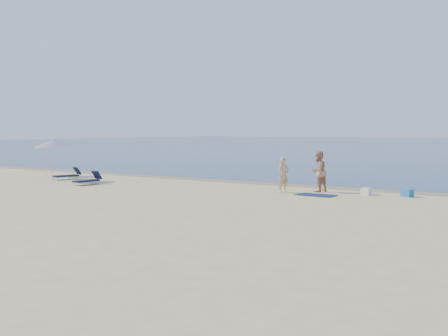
% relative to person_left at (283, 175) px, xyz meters
% --- Properties ---
extents(wet_sand_strip, '(240.00, 1.60, 0.00)m').
position_rel_person_left_xyz_m(wet_sand_strip, '(-2.81, 3.21, -0.80)').
color(wet_sand_strip, '#847254').
rests_on(wet_sand_strip, ground).
extents(person_left, '(0.56, 0.68, 1.60)m').
position_rel_person_left_xyz_m(person_left, '(0.00, 0.00, 0.00)').
color(person_left, tan).
rests_on(person_left, ground).
extents(person_right, '(0.93, 1.07, 1.87)m').
position_rel_person_left_xyz_m(person_right, '(1.21, 1.10, 0.13)').
color(person_right, tan).
rests_on(person_right, ground).
extents(beach_towel, '(1.72, 1.01, 0.03)m').
position_rel_person_left_xyz_m(beach_towel, '(1.74, -0.25, -0.78)').
color(beach_towel, '#0E1B49').
rests_on(beach_towel, ground).
extents(white_bag, '(0.42, 0.37, 0.32)m').
position_rel_person_left_xyz_m(white_bag, '(3.50, 1.06, -0.64)').
color(white_bag, white).
rests_on(white_bag, ground).
extents(blue_cooler, '(0.55, 0.48, 0.33)m').
position_rel_person_left_xyz_m(blue_cooler, '(5.14, 1.46, -0.63)').
color(blue_cooler, '#216DB4').
rests_on(blue_cooler, ground).
extents(umbrella_near, '(2.12, 2.14, 2.42)m').
position_rel_person_left_xyz_m(umbrella_near, '(-13.37, -1.98, 1.32)').
color(umbrella_near, silver).
rests_on(umbrella_near, ground).
extents(umbrella_far, '(1.83, 1.85, 2.25)m').
position_rel_person_left_xyz_m(umbrella_far, '(-16.29, -0.07, 1.15)').
color(umbrella_far, silver).
rests_on(umbrella_far, ground).
extents(lounger_left, '(0.92, 1.66, 0.70)m').
position_rel_person_left_xyz_m(lounger_left, '(-13.34, -1.04, -0.54)').
color(lounger_left, '#141A38').
rests_on(lounger_left, ground).
extents(lounger_right, '(0.59, 1.60, 0.70)m').
position_rel_person_left_xyz_m(lounger_right, '(-10.08, -2.49, -0.55)').
color(lounger_right, '#151939').
rests_on(lounger_right, ground).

